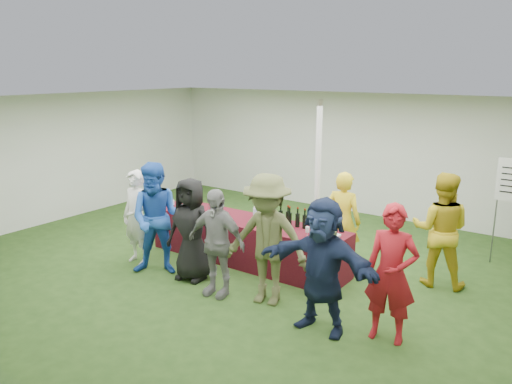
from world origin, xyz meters
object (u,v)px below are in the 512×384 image
Objects in this scene: dump_bucket at (329,236)px; customer_1 at (158,219)px; customer_0 at (137,217)px; customer_4 at (267,240)px; staff_back at (441,230)px; customer_3 at (216,243)px; customer_6 at (391,274)px; serving_table at (246,241)px; wine_list_sign at (512,188)px; staff_pourer at (343,221)px; customer_2 at (191,229)px; customer_5 at (322,265)px.

customer_1 is at bearing -158.98° from dump_bucket.
customer_0 is at bearing -164.51° from dump_bucket.
dump_bucket is 0.98m from customer_4.
staff_back is 1.10× the size of customer_3.
customer_6 is (4.35, 0.06, 0.05)m from customer_0.
customer_4 is (1.14, -1.06, 0.55)m from serving_table.
wine_list_sign reaches higher than staff_pourer.
customer_4 is (0.74, 0.20, 0.13)m from customer_3.
wine_list_sign is at bearing 34.27° from customer_2.
staff_pourer is 2.21m from customer_6.
customer_6 is (2.49, 0.24, 0.06)m from customer_3.
serving_table is 3.09m from staff_back.
dump_bucket is 2.10m from customer_2.
serving_table is 1.87m from customer_0.
staff_pourer is 1.48m from staff_back.
staff_pourer is at bearing -141.08° from wine_list_sign.
wine_list_sign is (3.59, 2.38, 0.94)m from serving_table.
customer_1 is (-0.86, -1.18, 0.53)m from serving_table.
staff_back reaches higher than customer_2.
customer_3 is 0.93× the size of customer_6.
customer_1 is at bearing -125.92° from serving_table.
customer_0 is at bearing 177.45° from customer_5.
staff_back is (-0.69, -1.44, -0.45)m from wine_list_sign.
customer_3 is 1.72m from customer_5.
customer_4 is at bearing -7.46° from customer_2.
customer_6 is (1.43, -1.68, 0.03)m from staff_pourer.
customer_6 is at bearing 77.86° from staff_back.
customer_3 reaches higher than dump_bucket.
dump_bucket is 0.13× the size of customer_1.
customer_1 is at bearing 178.70° from customer_5.
customer_3 is at bearing -35.27° from customer_1.
dump_bucket is at bearing 33.34° from customer_3.
wine_list_sign reaches higher than dump_bucket.
customer_1 is 2.00m from customer_4.
customer_6 is at bearing -101.73° from wine_list_sign.
serving_table is at bearing 6.29° from staff_back.
customer_2 reaches higher than customer_3.
wine_list_sign is (1.94, 2.60, 0.48)m from dump_bucket.
customer_5 is at bearing -1.91° from customer_0.
serving_table is 1.73m from dump_bucket.
customer_2 is (1.19, 0.03, 0.01)m from customer_0.
customer_1 reaches higher than dump_bucket.
customer_3 is (-2.50, -2.20, -0.08)m from staff_back.
customer_5 is at bearing -31.38° from serving_table.
wine_list_sign is at bearing 35.77° from customer_0.
staff_pourer reaches higher than customer_3.
customer_0 is at bearing -143.55° from serving_table.
staff_back is at bearing 34.99° from customer_3.
customer_6 is at bearing -6.79° from customer_2.
wine_list_sign is at bearing 42.42° from customer_3.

